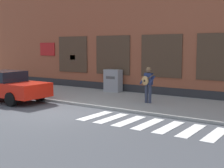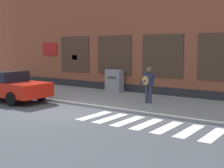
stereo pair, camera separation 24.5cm
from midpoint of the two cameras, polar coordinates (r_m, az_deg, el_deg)
ground_plane at (r=13.21m, az=-9.38°, el=-5.32°), size 160.00×160.00×0.00m
sidewalk at (r=16.33m, az=0.85°, el=-2.70°), size 28.00×4.62×0.12m
building_backdrop at (r=19.87m, az=8.07°, el=11.56°), size 28.00×4.06×8.86m
crosswalk at (r=11.30m, az=7.01°, el=-7.31°), size 5.20×1.90×0.01m
red_car at (r=16.82m, az=-18.02°, el=-0.30°), size 4.62×2.02×1.53m
busker at (r=14.72m, az=7.11°, el=0.21°), size 0.70×0.52×1.68m
utility_box at (r=18.47m, az=0.82°, el=0.63°), size 1.02×0.56×1.30m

